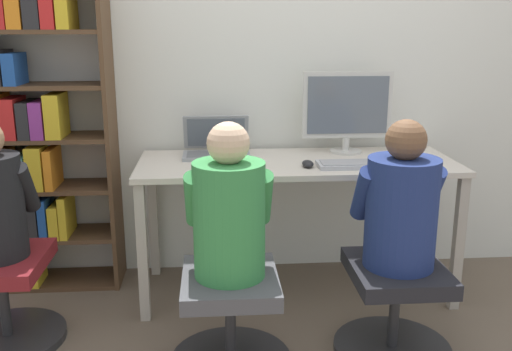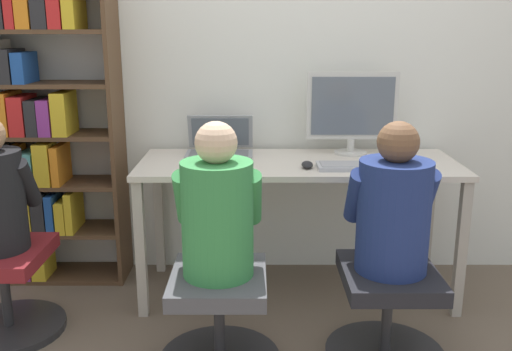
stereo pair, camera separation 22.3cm
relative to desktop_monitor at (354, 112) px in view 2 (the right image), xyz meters
The scene contains 13 objects.
ground_plane 1.17m from the desktop_monitor, 121.39° to the right, with size 14.00×14.00×0.00m, color brown.
wall_back 0.47m from the desktop_monitor, 147.12° to the left, with size 10.00×0.05×2.60m.
desk 0.49m from the desktop_monitor, 149.01° to the right, with size 1.72×0.65×0.76m.
desktop_monitor is the anchor object (origin of this frame).
laptop 0.77m from the desktop_monitor, behind, with size 0.37×0.28×0.22m.
keyboard 0.41m from the desktop_monitor, 91.38° to the right, with size 0.43×0.17×0.03m.
computer_mouse_by_keyboard 0.49m from the desktop_monitor, 129.79° to the right, with size 0.06×0.10×0.03m.
office_chair_left 1.16m from the desktop_monitor, 86.79° to the right, with size 0.54×0.54×0.44m.
office_chair_right 1.39m from the desktop_monitor, 127.60° to the right, with size 0.54×0.54×0.44m.
person_at_monitor 0.91m from the desktop_monitor, 86.77° to the right, with size 0.38×0.33×0.66m.
person_at_laptop 1.18m from the desktop_monitor, 127.75° to the right, with size 0.37×0.33×0.66m.
bookshelf 1.80m from the desktop_monitor, behind, with size 0.80×0.30×1.74m.
office_chair_side 2.03m from the desktop_monitor, 160.28° to the right, with size 0.54×0.54×0.44m.
Camera 2 is at (-0.23, -2.67, 1.48)m, focal length 40.00 mm.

